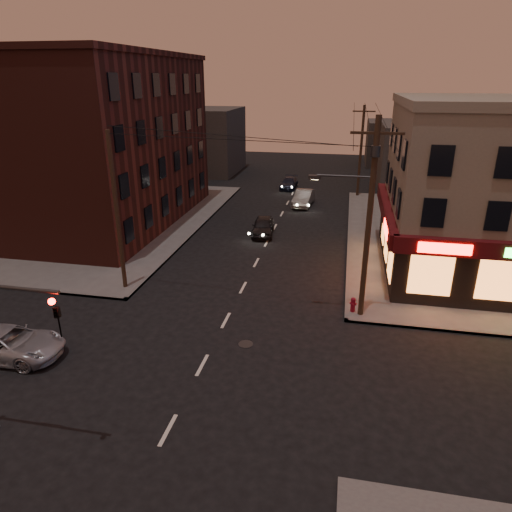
% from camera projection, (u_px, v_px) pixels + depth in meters
% --- Properties ---
extents(ground, '(120.00, 120.00, 0.00)m').
position_uv_depth(ground, '(202.00, 365.00, 19.86)').
color(ground, black).
rests_on(ground, ground).
extents(sidewalk_ne, '(24.00, 28.00, 0.15)m').
position_uv_depth(sidewalk_ne, '(512.00, 245.00, 33.87)').
color(sidewalk_ne, '#514F4C').
rests_on(sidewalk_ne, ground).
extents(sidewalk_nw, '(24.00, 28.00, 0.15)m').
position_uv_depth(sidewalk_nw, '(73.00, 217.00, 40.46)').
color(sidewalk_nw, '#514F4C').
rests_on(sidewalk_nw, ground).
extents(brick_apartment, '(12.00, 20.00, 13.00)m').
position_uv_depth(brick_apartment, '(100.00, 143.00, 37.41)').
color(brick_apartment, '#471D17').
rests_on(brick_apartment, sidewalk_nw).
extents(bg_building_ne_a, '(10.00, 12.00, 7.00)m').
position_uv_depth(bg_building_ne_a, '(425.00, 156.00, 50.68)').
color(bg_building_ne_a, '#3F3D3A').
rests_on(bg_building_ne_a, ground).
extents(bg_building_nw, '(9.00, 10.00, 8.00)m').
position_uv_depth(bg_building_nw, '(203.00, 140.00, 59.09)').
color(bg_building_nw, '#3F3D3A').
rests_on(bg_building_nw, ground).
extents(bg_building_ne_b, '(8.00, 8.00, 6.00)m').
position_uv_depth(bg_building_ne_b, '(396.00, 143.00, 64.00)').
color(bg_building_ne_b, '#3F3D3A').
rests_on(bg_building_ne_b, ground).
extents(utility_pole_main, '(4.20, 0.44, 10.00)m').
position_uv_depth(utility_pole_main, '(368.00, 210.00, 21.82)').
color(utility_pole_main, '#382619').
rests_on(utility_pole_main, sidewalk_ne).
extents(utility_pole_far, '(0.26, 0.26, 9.00)m').
position_uv_depth(utility_pole_far, '(361.00, 152.00, 46.10)').
color(utility_pole_far, '#382619').
rests_on(utility_pole_far, sidewalk_ne).
extents(utility_pole_west, '(0.24, 0.24, 9.00)m').
position_uv_depth(utility_pole_west, '(117.00, 213.00, 25.33)').
color(utility_pole_west, '#382619').
rests_on(utility_pole_west, sidewalk_nw).
extents(suv_cross, '(5.02, 2.45, 1.37)m').
position_uv_depth(suv_cross, '(8.00, 343.00, 20.23)').
color(suv_cross, '#9E9FA6').
rests_on(suv_cross, ground).
extents(sedan_near, '(2.02, 4.18, 1.37)m').
position_uv_depth(sedan_near, '(263.00, 226.00, 36.08)').
color(sedan_near, black).
rests_on(sedan_near, ground).
extents(sedan_mid, '(1.92, 4.65, 1.50)m').
position_uv_depth(sedan_mid, '(304.00, 198.00, 44.23)').
color(sedan_mid, slate).
rests_on(sedan_mid, ground).
extents(sedan_far, '(1.78, 4.17, 1.20)m').
position_uv_depth(sedan_far, '(289.00, 183.00, 51.04)').
color(sedan_far, black).
rests_on(sedan_far, ground).
extents(fire_hydrant, '(0.37, 0.37, 0.81)m').
position_uv_depth(fire_hydrant, '(353.00, 304.00, 23.95)').
color(fire_hydrant, maroon).
rests_on(fire_hydrant, sidewalk_ne).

